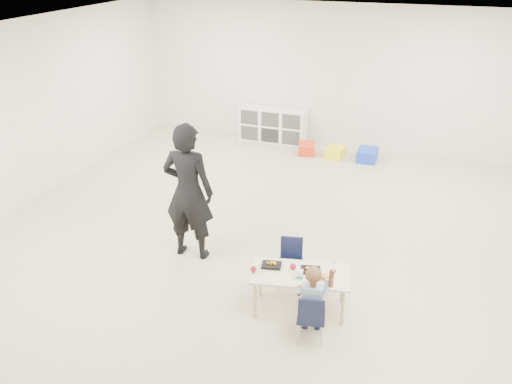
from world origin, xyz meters
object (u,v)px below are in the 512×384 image
(adult, at_px, (188,192))
(cubby_shelf, at_px, (273,125))
(child, at_px, (312,303))
(chair_near, at_px, (311,316))
(table, at_px, (300,291))

(adult, bearing_deg, cubby_shelf, -87.46)
(cubby_shelf, bearing_deg, child, -68.20)
(chair_near, xyz_separation_m, adult, (-1.93, 1.13, 0.62))
(adult, bearing_deg, child, 147.44)
(chair_near, relative_size, child, 0.63)
(table, distance_m, child, 0.56)
(table, distance_m, adult, 1.94)
(table, xyz_separation_m, adult, (-1.69, 0.68, 0.67))
(table, height_order, adult, adult)
(table, xyz_separation_m, cubby_shelf, (-2.08, 5.36, 0.10))
(chair_near, xyz_separation_m, child, (0.00, 0.00, 0.17))
(table, distance_m, cubby_shelf, 5.75)
(table, relative_size, adult, 0.63)
(child, bearing_deg, chair_near, 0.00)
(child, distance_m, cubby_shelf, 6.26)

